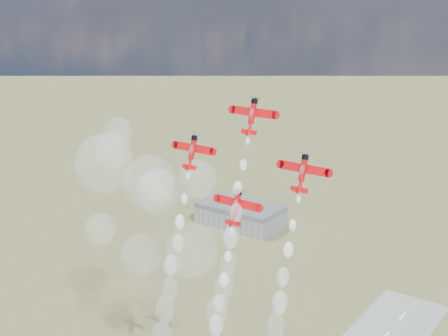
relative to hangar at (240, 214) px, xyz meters
The scene contains 8 objects.
hangar is the anchor object (origin of this frame).
plane_lead 233.35m from the hangar, 55.62° to the right, with size 12.47×5.09×8.67m.
plane_left 223.58m from the hangar, 59.86° to the right, with size 12.47×5.09×8.67m.
plane_right 239.78m from the hangar, 52.69° to the right, with size 12.47×5.09×8.67m.
plane_slot 229.72m from the hangar, 56.61° to the right, with size 12.47×5.09×8.67m.
smoke_trail_lead 228.28m from the hangar, 57.32° to the right, with size 5.22×15.42×43.49m.
smoke_trail_left 220.46m from the hangar, 61.39° to the right, with size 5.16×15.50×43.34m.
drifted_smoke_cloud 175.76m from the hangar, 68.42° to the right, with size 62.68×40.04×52.06m.
Camera 1 is at (77.35, -116.35, 140.93)m, focal length 50.00 mm.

